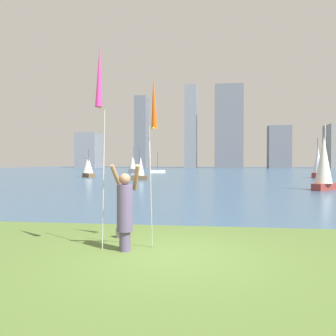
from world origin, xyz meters
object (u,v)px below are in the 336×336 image
at_px(kite_flag_right, 154,106).
at_px(sailboat_1, 158,171).
at_px(sailboat_7, 324,164).
at_px(sailboat_0, 88,167).
at_px(bag, 121,232).
at_px(sailboat_6, 133,163).
at_px(kite_flag_left, 100,80).
at_px(sailboat_3, 318,162).
at_px(person, 125,208).
at_px(sailboat_8, 140,170).

height_order(kite_flag_right, sailboat_1, kite_flag_right).
bearing_deg(sailboat_7, sailboat_0, 144.27).
xyz_separation_m(bag, sailboat_6, (-11.59, 51.45, 1.48)).
bearing_deg(sailboat_1, sailboat_6, 157.19).
xyz_separation_m(kite_flag_left, sailboat_3, (15.15, 36.53, -2.00)).
bearing_deg(sailboat_6, sailboat_0, -94.92).
distance_m(person, sailboat_3, 39.28).
bearing_deg(sailboat_8, sailboat_7, -36.10).
bearing_deg(kite_flag_left, sailboat_0, 110.57).
bearing_deg(sailboat_8, sailboat_1, 94.02).
distance_m(kite_flag_right, sailboat_6, 53.67).
bearing_deg(kite_flag_right, kite_flag_left, -148.47).
xyz_separation_m(person, sailboat_1, (-7.26, 50.77, -0.70)).
height_order(kite_flag_left, bag, kite_flag_left).
bearing_deg(kite_flag_right, sailboat_0, 112.59).
distance_m(sailboat_1, sailboat_6, 5.34).
bearing_deg(bag, person, -71.90).
bearing_deg(bag, kite_flag_left, -95.34).
xyz_separation_m(sailboat_3, sailboat_7, (-4.89, -18.58, -0.05)).
xyz_separation_m(sailboat_0, sailboat_8, (7.84, -5.48, -0.26)).
bearing_deg(person, sailboat_6, 122.79).
xyz_separation_m(person, kite_flag_left, (-0.56, -0.06, 2.91)).
bearing_deg(kite_flag_left, kite_flag_right, 31.53).
bearing_deg(sailboat_3, sailboat_1, 146.78).
height_order(bag, sailboat_7, sailboat_7).
bearing_deg(sailboat_6, sailboat_1, -22.81).
relative_size(sailboat_1, sailboat_3, 0.72).
bearing_deg(sailboat_3, bag, -113.14).
height_order(kite_flag_left, sailboat_0, kite_flag_left).
height_order(kite_flag_right, sailboat_0, kite_flag_right).
bearing_deg(sailboat_7, sailboat_6, 121.90).
relative_size(bag, sailboat_1, 0.08).
height_order(kite_flag_left, sailboat_3, sailboat_3).
bearing_deg(sailboat_1, sailboat_7, -62.72).
bearing_deg(sailboat_0, sailboat_7, -35.73).
bearing_deg(sailboat_6, bag, -77.31).
xyz_separation_m(kite_flag_left, bag, (0.13, 1.39, -3.74)).
xyz_separation_m(kite_flag_right, sailboat_0, (-14.15, 34.00, -2.08)).
xyz_separation_m(kite_flag_left, sailboat_7, (10.26, 17.94, -2.05)).
height_order(sailboat_1, sailboat_6, sailboat_6).
distance_m(kite_flag_left, sailboat_8, 29.80).
distance_m(person, sailboat_0, 37.19).
bearing_deg(kite_flag_right, sailboat_3, 68.64).
distance_m(person, bag, 1.62).
bearing_deg(person, kite_flag_left, -153.66).
distance_m(bag, sailboat_8, 28.33).
xyz_separation_m(sailboat_7, sailboat_8, (-15.44, 11.26, -0.80)).
relative_size(person, sailboat_8, 0.57).
bearing_deg(sailboat_0, sailboat_8, -34.98).
height_order(person, sailboat_1, sailboat_1).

